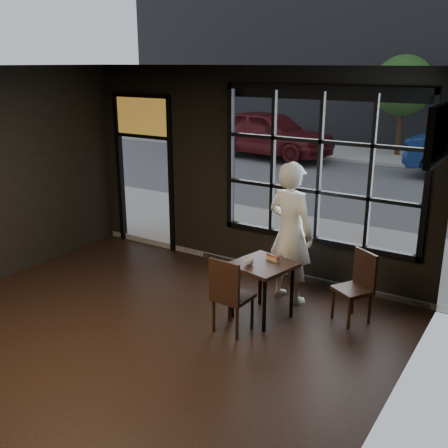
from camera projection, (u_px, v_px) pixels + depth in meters
The scene contains 14 objects.
floor at pixel (88, 367), 5.85m from camera, with size 6.00×7.00×0.02m, color black.
ceiling at pixel (62, 66), 4.89m from camera, with size 6.00×7.00×0.02m, color black.
wall_right at pixel (362, 297), 3.83m from camera, with size 0.04×7.00×3.20m, color black.
window_frame at pixel (319, 167), 7.51m from camera, with size 3.06×0.12×2.28m, color black.
stained_transom at pixel (142, 116), 9.04m from camera, with size 1.20×0.06×0.70m, color orange.
cafe_table at pixel (262, 290), 6.85m from camera, with size 0.71×0.71×0.77m, color black.
chair_near at pixel (233, 294), 6.48m from camera, with size 0.43×0.43×0.99m, color black.
chair_window at pixel (352, 288), 6.72m from camera, with size 0.41×0.41×0.94m, color black.
man at pixel (291, 233), 7.21m from camera, with size 0.73×0.48×1.99m, color white.
hotdog at pixel (273, 258), 6.84m from camera, with size 0.20×0.08×0.06m, color tan, non-canonical shape.
cup at pixel (249, 261), 6.68m from camera, with size 0.12×0.12×0.10m, color silver.
tv at pixel (440, 134), 5.72m from camera, with size 0.12×1.09×0.64m, color black.
maroon_car at pixel (269, 133), 18.13m from camera, with size 1.85×4.60×1.57m, color #531318.
tree_left at pixel (403, 86), 17.81m from camera, with size 2.04×2.04×3.48m.
Camera 1 is at (4.03, -3.50, 3.25)m, focal length 42.00 mm.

